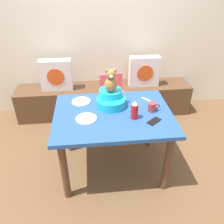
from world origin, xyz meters
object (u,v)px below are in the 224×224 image
object	(u,v)px
dining_table	(113,122)
dinner_plate_far	(81,101)
coffee_mug	(152,107)
dinner_plate_near	(86,119)
ketchup_bottle	(135,110)
pillow_floral_right	(144,71)
cell_phone	(154,121)
pillow_floral_left	(56,75)
infant_seat_teal	(111,99)
highchair	(113,96)
teddy_bear	(111,81)

from	to	relation	value
dining_table	dinner_plate_far	distance (m)	0.43
coffee_mug	dinner_plate_far	xyz separation A→B (m)	(-0.71, 0.26, -0.04)
coffee_mug	dinner_plate_near	xyz separation A→B (m)	(-0.66, -0.08, -0.04)
ketchup_bottle	dinner_plate_far	xyz separation A→B (m)	(-0.51, 0.37, -0.08)
pillow_floral_right	cell_phone	distance (m)	1.38
ketchup_bottle	pillow_floral_left	bearing A→B (deg)	124.41
ketchup_bottle	dinner_plate_far	size ratio (longest dim) A/B	0.92
coffee_mug	pillow_floral_left	bearing A→B (deg)	132.67
pillow_floral_left	cell_phone	world-z (taller)	pillow_floral_left
infant_seat_teal	cell_phone	xyz separation A→B (m)	(0.38, -0.35, -0.07)
highchair	coffee_mug	bearing A→B (deg)	-67.57
teddy_bear	infant_seat_teal	bearing A→B (deg)	90.00
pillow_floral_right	cell_phone	world-z (taller)	pillow_floral_right
infant_seat_teal	teddy_bear	distance (m)	0.21
ketchup_bottle	coffee_mug	bearing A→B (deg)	28.01
pillow_floral_right	dining_table	world-z (taller)	pillow_floral_right
highchair	ketchup_bottle	bearing A→B (deg)	-82.83
teddy_bear	cell_phone	size ratio (longest dim) A/B	1.74
dining_table	coffee_mug	bearing A→B (deg)	0.21
dinner_plate_far	cell_phone	distance (m)	0.82
dining_table	infant_seat_teal	bearing A→B (deg)	91.89
infant_seat_teal	coffee_mug	world-z (taller)	infant_seat_teal
pillow_floral_right	dinner_plate_near	size ratio (longest dim) A/B	2.20
infant_seat_teal	teddy_bear	bearing A→B (deg)	-90.00
pillow_floral_left	dinner_plate_near	bearing A→B (deg)	-71.65
ketchup_bottle	coffee_mug	distance (m)	0.23
dining_table	teddy_bear	distance (m)	0.42
dinner_plate_near	infant_seat_teal	bearing A→B (deg)	42.41
ketchup_bottle	dinner_plate_far	world-z (taller)	ketchup_bottle
highchair	coffee_mug	xyz separation A→B (m)	(0.31, -0.76, 0.27)
ketchup_bottle	cell_phone	bearing A→B (deg)	-24.49
dinner_plate_far	cell_phone	xyz separation A→B (m)	(0.69, -0.45, -0.00)
highchair	dinner_plate_near	xyz separation A→B (m)	(-0.35, -0.84, 0.22)
ketchup_bottle	teddy_bear	bearing A→B (deg)	126.60
coffee_mug	dinner_plate_near	bearing A→B (deg)	-173.07
pillow_floral_left	coffee_mug	world-z (taller)	pillow_floral_left
pillow_floral_right	dining_table	distance (m)	1.31
pillow_floral_left	coffee_mug	size ratio (longest dim) A/B	3.67
pillow_floral_left	ketchup_bottle	xyz separation A→B (m)	(0.88, -1.28, 0.15)
pillow_floral_right	dinner_plate_near	distance (m)	1.52
ketchup_bottle	dinner_plate_near	distance (m)	0.47
dining_table	dinner_plate_near	world-z (taller)	dinner_plate_near
pillow_floral_right	ketchup_bottle	distance (m)	1.35
infant_seat_teal	coffee_mug	size ratio (longest dim) A/B	2.75
teddy_bear	coffee_mug	bearing A→B (deg)	-21.57
teddy_bear	cell_phone	distance (m)	0.58
ketchup_bottle	dinner_plate_far	bearing A→B (deg)	144.42
infant_seat_teal	teddy_bear	world-z (taller)	teddy_bear
ketchup_bottle	coffee_mug	world-z (taller)	ketchup_bottle
dining_table	cell_phone	bearing A→B (deg)	-26.86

